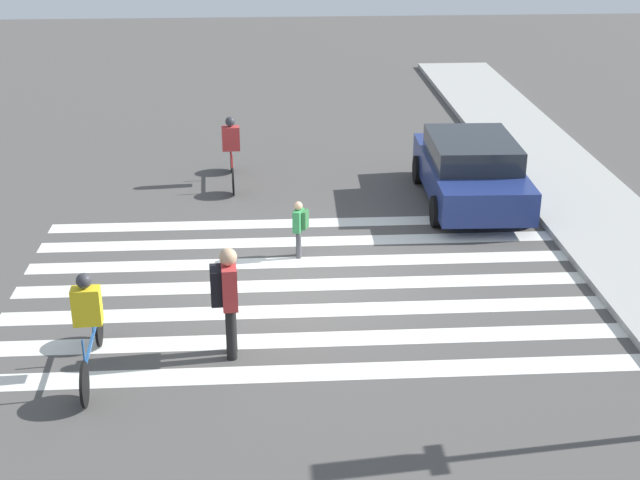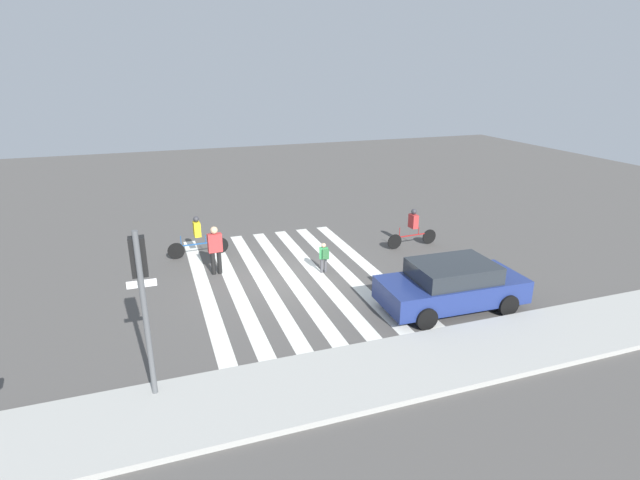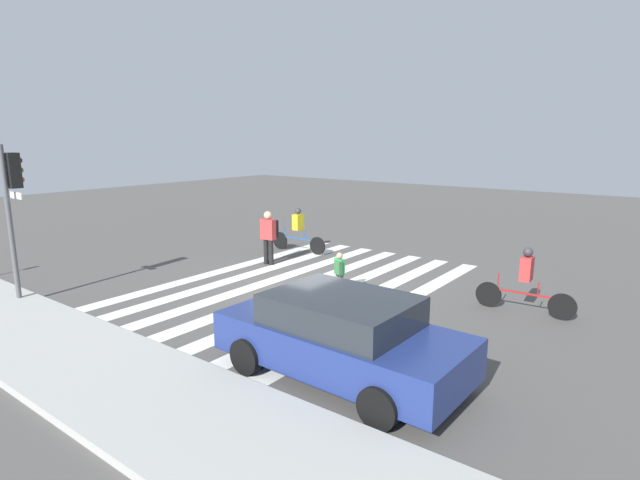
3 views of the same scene
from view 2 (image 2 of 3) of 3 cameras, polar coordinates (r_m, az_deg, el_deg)
name	(u,v)px [view 2 (image 2 of 3)]	position (r m, az deg, el deg)	size (l,w,h in m)	color
ground_plane	(290,277)	(17.36, -3.46, -4.27)	(60.00, 60.00, 0.00)	#4C4947
sidewalk_curb	(364,375)	(12.15, 5.04, -15.12)	(36.00, 2.50, 0.14)	#9E9E99
crosswalk_stripes	(290,277)	(17.36, -3.46, -4.26)	(6.33, 10.00, 0.01)	silver
traffic_light	(141,283)	(10.90, -19.74, -4.61)	(0.60, 0.50, 3.88)	#515456
pedestrian_adult_tall_backpack	(215,246)	(17.66, -11.91, -0.69)	(0.50, 0.42, 1.74)	black
pedestrian_adult_yellow_jacket	(324,256)	(17.46, 0.47, -1.80)	(0.33, 0.32, 1.10)	#4C4C51
cyclist_mid_street	(197,235)	(19.51, -13.84, 0.59)	(2.30, 0.41, 1.59)	black
cyclist_near_curb	(413,226)	(20.32, 10.58, 1.57)	(2.24, 0.41, 1.57)	black
car_parked_silver_sedan	(452,285)	(15.45, 14.81, -4.97)	(4.38, 2.15, 1.45)	navy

